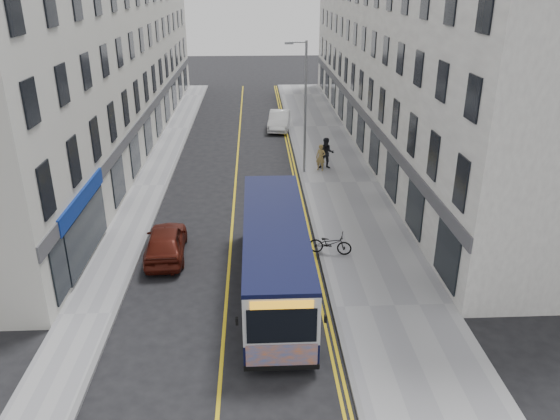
{
  "coord_description": "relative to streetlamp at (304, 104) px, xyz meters",
  "views": [
    {
      "loc": [
        1.18,
        -18.17,
        11.29
      ],
      "look_at": [
        2.28,
        4.49,
        1.6
      ],
      "focal_mm": 35.0,
      "sensor_mm": 36.0,
      "label": 1
    }
  ],
  "objects": [
    {
      "name": "pedestrian_near",
      "position": [
        1.12,
        0.24,
        -3.44
      ],
      "size": [
        0.71,
        0.6,
        1.65
      ],
      "primitive_type": "imported",
      "rotation": [
        0.0,
        0.0,
        -0.39
      ],
      "color": "olive",
      "rests_on": "pavement_east"
    },
    {
      "name": "pedestrian_far",
      "position": [
        1.53,
        0.59,
        -3.28
      ],
      "size": [
        0.99,
        0.79,
        1.97
      ],
      "primitive_type": "imported",
      "rotation": [
        0.0,
        0.0,
        -0.04
      ],
      "color": "black",
      "rests_on": "pavement_east"
    },
    {
      "name": "streetlamp",
      "position": [
        0.0,
        0.0,
        0.0
      ],
      "size": [
        1.32,
        0.18,
        8.0
      ],
      "color": "gray",
      "rests_on": "ground"
    },
    {
      "name": "road_centre_line",
      "position": [
        -4.17,
        -2.0,
        -4.38
      ],
      "size": [
        0.12,
        64.0,
        0.01
      ],
      "primitive_type": "cube",
      "color": "gold",
      "rests_on": "ground"
    },
    {
      "name": "car_maroon",
      "position": [
        -6.93,
        -10.71,
        -3.67
      ],
      "size": [
        1.92,
        4.28,
        1.43
      ],
      "primitive_type": "imported",
      "rotation": [
        0.0,
        0.0,
        3.2
      ],
      "color": "#50160D",
      "rests_on": "ground"
    },
    {
      "name": "kerb_east",
      "position": [
        -0.17,
        -2.0,
        -4.32
      ],
      "size": [
        0.18,
        64.0,
        0.13
      ],
      "primitive_type": "cube",
      "color": "slate",
      "rests_on": "ground"
    },
    {
      "name": "road_dbl_yellow_inner",
      "position": [
        -0.62,
        -2.0,
        -4.38
      ],
      "size": [
        0.1,
        64.0,
        0.01
      ],
      "primitive_type": "cube",
      "color": "gold",
      "rests_on": "ground"
    },
    {
      "name": "city_bus",
      "position": [
        -2.29,
        -13.75,
        -2.76
      ],
      "size": [
        2.38,
        10.19,
        2.96
      ],
      "color": "black",
      "rests_on": "ground"
    },
    {
      "name": "road_dbl_yellow_outer",
      "position": [
        -0.42,
        -2.0,
        -4.38
      ],
      "size": [
        0.1,
        64.0,
        0.01
      ],
      "primitive_type": "cube",
      "color": "gold",
      "rests_on": "ground"
    },
    {
      "name": "ground",
      "position": [
        -4.17,
        -14.0,
        -4.38
      ],
      "size": [
        140.0,
        140.0,
        0.0
      ],
      "primitive_type": "plane",
      "color": "black",
      "rests_on": "ground"
    },
    {
      "name": "car_white",
      "position": [
        -0.97,
        10.81,
        -3.65
      ],
      "size": [
        2.09,
        4.6,
        1.46
      ],
      "primitive_type": "imported",
      "rotation": [
        0.0,
        0.0,
        -0.12
      ],
      "color": "silver",
      "rests_on": "ground"
    },
    {
      "name": "bicycle",
      "position": [
        0.23,
        -11.01,
        -3.77
      ],
      "size": [
        1.98,
        1.09,
        0.99
      ],
      "primitive_type": "imported",
      "rotation": [
        0.0,
        0.0,
        1.32
      ],
      "color": "black",
      "rests_on": "pavement_east"
    },
    {
      "name": "terrace_west",
      "position": [
        -13.17,
        7.0,
        2.12
      ],
      "size": [
        6.0,
        46.0,
        13.0
      ],
      "primitive_type": "cube",
      "color": "beige",
      "rests_on": "ground"
    },
    {
      "name": "pavement_west",
      "position": [
        -9.17,
        -2.0,
        -4.32
      ],
      "size": [
        2.0,
        64.0,
        0.12
      ],
      "primitive_type": "cube",
      "color": "gray",
      "rests_on": "ground"
    },
    {
      "name": "pavement_east",
      "position": [
        2.08,
        -2.0,
        -4.32
      ],
      "size": [
        4.5,
        64.0,
        0.12
      ],
      "primitive_type": "cube",
      "color": "gray",
      "rests_on": "ground"
    },
    {
      "name": "terrace_east",
      "position": [
        7.33,
        7.0,
        2.12
      ],
      "size": [
        6.0,
        46.0,
        13.0
      ],
      "primitive_type": "cube",
      "color": "white",
      "rests_on": "ground"
    },
    {
      "name": "kerb_west",
      "position": [
        -8.17,
        -2.0,
        -4.32
      ],
      "size": [
        0.18,
        64.0,
        0.13
      ],
      "primitive_type": "cube",
      "color": "slate",
      "rests_on": "ground"
    }
  ]
}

